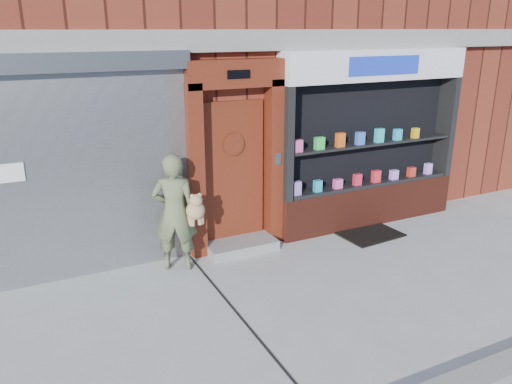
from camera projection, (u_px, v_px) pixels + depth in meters
ground at (344, 288)px, 6.70m from camera, size 80.00×80.00×0.00m
curb at (474, 380)px, 4.84m from camera, size 60.00×0.30×0.12m
shutter_bay at (77, 156)px, 6.56m from camera, size 3.10×0.30×3.04m
red_door_bay at (236, 158)px, 7.52m from camera, size 1.52×0.58×2.90m
pharmacy_bay at (370, 147)px, 8.54m from camera, size 3.50×0.41×3.00m
woman at (176, 213)px, 6.99m from camera, size 0.78×0.63×1.70m
doormat at (370, 234)px, 8.40m from camera, size 1.05×0.77×0.02m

